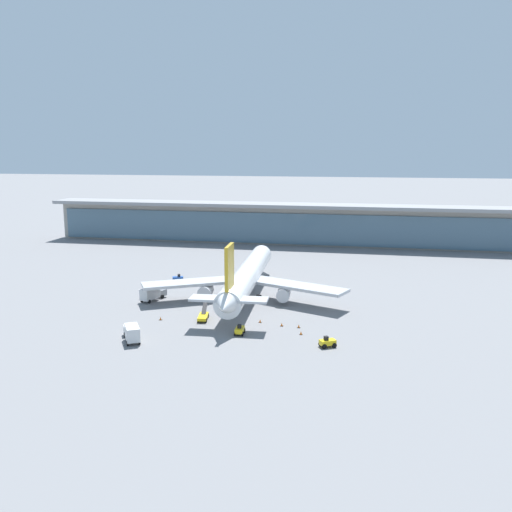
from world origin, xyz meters
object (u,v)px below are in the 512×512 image
at_px(service_truck_under_wing_yellow, 327,342).
at_px(airliner_on_stand, 247,277).
at_px(service_truck_at_far_stand_white, 132,332).
at_px(service_truck_near_nose_yellow, 240,330).
at_px(safety_cone_charlie, 161,319).
at_px(safety_cone_echo, 260,321).
at_px(safety_cone_delta, 282,325).
at_px(safety_cone_bravo, 299,326).
at_px(service_truck_on_taxiway_grey, 152,293).
at_px(service_truck_by_tail_blue, 178,278).
at_px(service_truck_mid_apron_yellow, 203,316).
at_px(safety_cone_alpha, 301,333).

bearing_deg(service_truck_under_wing_yellow, airliner_on_stand, 125.92).
bearing_deg(service_truck_at_far_stand_white, service_truck_near_nose_yellow, 21.89).
distance_m(service_truck_under_wing_yellow, safety_cone_charlie, 36.10).
xyz_separation_m(safety_cone_charlie, safety_cone_echo, (20.50, 2.45, 0.00)).
relative_size(service_truck_at_far_stand_white, safety_cone_delta, 10.64).
bearing_deg(service_truck_at_far_stand_white, safety_cone_charlie, 87.81).
bearing_deg(service_truck_near_nose_yellow, safety_cone_bravo, 30.40).
height_order(airliner_on_stand, service_truck_at_far_stand_white, airliner_on_stand).
distance_m(service_truck_on_taxiway_grey, safety_cone_charlie, 15.64).
height_order(airliner_on_stand, safety_cone_bravo, airliner_on_stand).
relative_size(airliner_on_stand, safety_cone_delta, 88.85).
xyz_separation_m(service_truck_under_wing_yellow, safety_cone_echo, (-14.47, 11.40, -0.56)).
bearing_deg(safety_cone_echo, service_truck_under_wing_yellow, -38.23).
bearing_deg(service_truck_by_tail_blue, service_truck_mid_apron_yellow, -61.90).
xyz_separation_m(service_truck_by_tail_blue, safety_cone_echo, (28.26, -30.16, -0.56)).
bearing_deg(service_truck_at_far_stand_white, safety_cone_alpha, 17.84).
bearing_deg(safety_cone_bravo, safety_cone_delta, 174.52).
bearing_deg(safety_cone_charlie, service_truck_near_nose_yellow, -16.83).
distance_m(airliner_on_stand, safety_cone_charlie, 25.00).
bearing_deg(service_truck_near_nose_yellow, service_truck_mid_apron_yellow, 141.93).
relative_size(service_truck_mid_apron_yellow, safety_cone_echo, 9.91).
xyz_separation_m(service_truck_near_nose_yellow, service_truck_by_tail_blue, (-25.86, 38.08, 0.00)).
bearing_deg(service_truck_mid_apron_yellow, service_truck_under_wing_yellow, -22.48).
relative_size(service_truck_mid_apron_yellow, safety_cone_alpha, 9.91).
relative_size(airliner_on_stand, service_truck_by_tail_blue, 18.95).
height_order(airliner_on_stand, service_truck_under_wing_yellow, airliner_on_stand).
bearing_deg(safety_cone_alpha, safety_cone_charlie, 173.68).
xyz_separation_m(airliner_on_stand, service_truck_under_wing_yellow, (21.15, -29.20, -4.34)).
height_order(safety_cone_delta, safety_cone_echo, same).
bearing_deg(safety_cone_bravo, service_truck_by_tail_blue, 138.75).
xyz_separation_m(airliner_on_stand, safety_cone_delta, (11.36, -19.22, -4.90)).
bearing_deg(safety_cone_echo, service_truck_by_tail_blue, 133.14).
xyz_separation_m(service_truck_near_nose_yellow, service_truck_mid_apron_yellow, (-9.50, 7.44, -0.07)).
relative_size(airliner_on_stand, service_truck_near_nose_yellow, 21.14).
bearing_deg(service_truck_under_wing_yellow, safety_cone_echo, 141.77).
distance_m(service_truck_mid_apron_yellow, safety_cone_bravo, 20.07).
height_order(service_truck_by_tail_blue, safety_cone_delta, service_truck_by_tail_blue).
height_order(airliner_on_stand, service_truck_by_tail_blue, airliner_on_stand).
bearing_deg(safety_cone_charlie, service_truck_at_far_stand_white, -92.19).
bearing_deg(service_truck_at_far_stand_white, service_truck_on_taxiway_grey, 104.55).
distance_m(safety_cone_bravo, safety_cone_echo, 8.31).
relative_size(airliner_on_stand, safety_cone_charlie, 88.85).
bearing_deg(service_truck_on_taxiway_grey, service_truck_by_tail_blue, 91.06).
xyz_separation_m(service_truck_mid_apron_yellow, safety_cone_bravo, (20.02, -1.26, -0.49)).
bearing_deg(safety_cone_delta, service_truck_near_nose_yellow, -137.43).
height_order(service_truck_mid_apron_yellow, safety_cone_bravo, service_truck_mid_apron_yellow).
xyz_separation_m(service_truck_on_taxiway_grey, safety_cone_alpha, (36.96, -16.98, -1.37)).
bearing_deg(safety_cone_charlie, safety_cone_echo, 6.83).
bearing_deg(safety_cone_delta, service_truck_mid_apron_yellow, 176.79).
xyz_separation_m(service_truck_under_wing_yellow, service_truck_mid_apron_yellow, (-26.37, 10.91, -0.07)).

